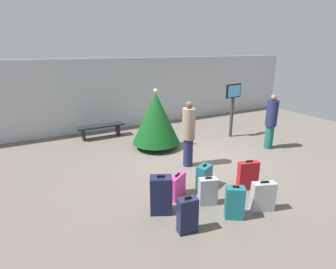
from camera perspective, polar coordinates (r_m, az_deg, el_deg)
The scene contains 15 objects.
ground_plane at distance 8.04m, azimuth 6.79°, elevation -5.55°, with size 16.00×16.00×0.00m, color #665E54.
back_wall at distance 11.52m, azimuth -6.04°, elevation 9.04°, with size 16.00×0.20×2.83m, color #B7BCC1.
holiday_tree at distance 8.72m, azimuth -2.62°, elevation 3.57°, with size 1.57×1.57×1.98m.
flight_info_kiosk at distance 10.07m, azimuth 13.72°, elevation 6.82°, with size 0.72×0.19×1.98m.
waiting_bench at distance 10.20m, azimuth -14.22°, elevation 1.36°, with size 1.73×0.44×0.48m.
traveller_0 at distance 9.30m, azimuth 21.23°, elevation 2.79°, with size 0.50×0.50×1.80m.
traveller_1 at distance 7.34m, azimuth 4.43°, elevation 0.40°, with size 0.50×0.50×1.86m.
suitcase_0 at distance 5.45m, azimuth -1.50°, elevation -12.85°, with size 0.51×0.44×0.84m.
suitcase_1 at distance 6.05m, azimuth 2.00°, elevation -11.00°, with size 0.52×0.41×0.57m.
suitcase_2 at distance 6.49m, azimuth 7.75°, elevation -8.89°, with size 0.46×0.39×0.59m.
suitcase_3 at distance 5.89m, azimuth 19.68°, elevation -12.44°, with size 0.51×0.34×0.67m.
suitcase_4 at distance 6.58m, azimuth 16.74°, elevation -8.45°, with size 0.51×0.29×0.74m.
suitcase_5 at distance 5.50m, azimuth 14.09°, elevation -13.98°, with size 0.42×0.38×0.70m.
suitcase_6 at distance 5.84m, azimuth 8.54°, elevation -11.97°, with size 0.43×0.31×0.64m.
suitcase_7 at distance 5.00m, azimuth 4.20°, elevation -16.90°, with size 0.38×0.24×0.72m.
Camera 1 is at (-4.29, -6.00, 3.20)m, focal length 28.43 mm.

